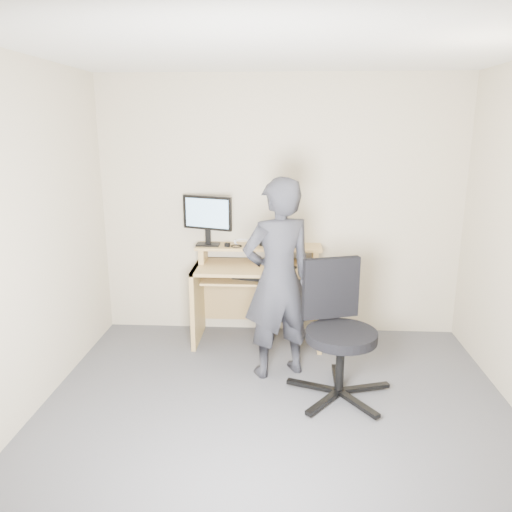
# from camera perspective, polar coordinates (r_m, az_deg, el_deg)

# --- Properties ---
(ground) EXTENTS (3.50, 3.50, 0.00)m
(ground) POSITION_cam_1_polar(r_m,az_deg,el_deg) (3.65, 2.20, -18.95)
(ground) COLOR #54555A
(ground) RESTS_ON ground
(back_wall) EXTENTS (3.50, 0.02, 2.50)m
(back_wall) POSITION_cam_1_polar(r_m,az_deg,el_deg) (4.86, 2.79, 5.48)
(back_wall) COLOR beige
(back_wall) RESTS_ON ground
(ceiling) EXTENTS (3.50, 3.50, 0.02)m
(ceiling) POSITION_cam_1_polar(r_m,az_deg,el_deg) (3.08, 2.70, 23.56)
(ceiling) COLOR white
(ceiling) RESTS_ON back_wall
(desk) EXTENTS (1.20, 0.60, 0.91)m
(desk) POSITION_cam_1_polar(r_m,az_deg,el_deg) (4.81, 0.27, -3.20)
(desk) COLOR tan
(desk) RESTS_ON ground
(monitor) EXTENTS (0.48, 0.20, 0.48)m
(monitor) POSITION_cam_1_polar(r_m,az_deg,el_deg) (4.76, -5.59, 4.57)
(monitor) COLOR black
(monitor) RESTS_ON desk
(external_drive) EXTENTS (0.08, 0.13, 0.20)m
(external_drive) POSITION_cam_1_polar(r_m,az_deg,el_deg) (4.80, 0.78, 2.48)
(external_drive) COLOR black
(external_drive) RESTS_ON desk
(travel_mug) EXTENTS (0.11, 0.11, 0.20)m
(travel_mug) POSITION_cam_1_polar(r_m,az_deg,el_deg) (4.78, 0.76, 2.40)
(travel_mug) COLOR #B4B4B9
(travel_mug) RESTS_ON desk
(smartphone) EXTENTS (0.10, 0.14, 0.01)m
(smartphone) POSITION_cam_1_polar(r_m,az_deg,el_deg) (4.74, 3.42, 1.13)
(smartphone) COLOR black
(smartphone) RESTS_ON desk
(charger) EXTENTS (0.05, 0.05, 0.03)m
(charger) POSITION_cam_1_polar(r_m,az_deg,el_deg) (4.74, -3.29, 1.28)
(charger) COLOR black
(charger) RESTS_ON desk
(headphones) EXTENTS (0.18, 0.18, 0.06)m
(headphones) POSITION_cam_1_polar(r_m,az_deg,el_deg) (4.88, -1.58, 1.56)
(headphones) COLOR silver
(headphones) RESTS_ON desk
(keyboard) EXTENTS (0.49, 0.30, 0.03)m
(keyboard) POSITION_cam_1_polar(r_m,az_deg,el_deg) (4.61, 0.26, -2.44)
(keyboard) COLOR black
(keyboard) RESTS_ON desk
(mouse) EXTENTS (0.11, 0.08, 0.04)m
(mouse) POSITION_cam_1_polar(r_m,az_deg,el_deg) (4.57, 4.11, -1.30)
(mouse) COLOR black
(mouse) RESTS_ON desk
(office_chair) EXTENTS (0.81, 0.78, 1.02)m
(office_chair) POSITION_cam_1_polar(r_m,az_deg,el_deg) (3.87, 9.29, -7.79)
(office_chair) COLOR black
(office_chair) RESTS_ON ground
(person) EXTENTS (0.71, 0.61, 1.65)m
(person) POSITION_cam_1_polar(r_m,az_deg,el_deg) (4.02, 2.54, -2.68)
(person) COLOR black
(person) RESTS_ON ground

